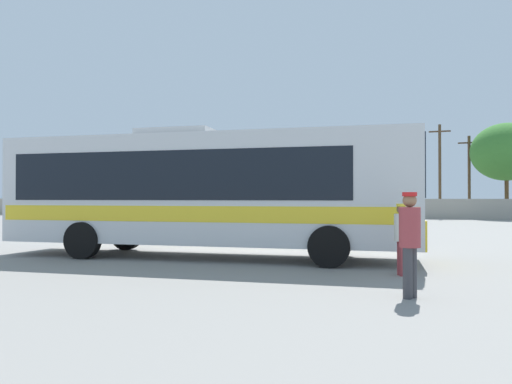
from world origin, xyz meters
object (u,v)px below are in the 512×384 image
Objects in this scene: coach_bus_silver_yellow at (202,189)px; passenger_waiting_on_apron at (410,238)px; utility_pole_far at (440,169)px; attendant_by_bus_door at (401,235)px; parked_car_leftmost_silver at (149,209)px; roadside_tree_left at (156,175)px; parked_car_third_silver at (299,209)px; roadside_tree_midleft at (259,174)px; roadside_tree_right at (506,152)px; utility_pole_near at (469,175)px; roadside_tree_midright at (282,174)px; parked_car_second_dark_blue at (219,209)px.

passenger_waiting_on_apron is (5.42, -4.59, -0.94)m from coach_bus_silver_yellow.
utility_pole_far is at bearing 81.72° from passenger_waiting_on_apron.
parked_car_leftmost_silver is (-18.75, 26.24, -0.13)m from attendant_by_bus_door.
roadside_tree_left reaches higher than passenger_waiting_on_apron.
parked_car_leftmost_silver is at bearing -163.62° from utility_pole_far.
parked_car_third_silver reaches higher than parked_car_leftmost_silver.
roadside_tree_right is at bearing -6.61° from roadside_tree_midleft.
utility_pole_near is 19.19m from roadside_tree_midleft.
utility_pole_near is at bearing 16.28° from parked_car_leftmost_silver.
roadside_tree_midright is at bearing 171.22° from utility_pole_far.
utility_pole_near is 1.23× the size of roadside_tree_left.
roadside_tree_midright is at bearing -5.72° from roadside_tree_midleft.
passenger_waiting_on_apron is at bearing -78.05° from parked_car_third_silver.
passenger_waiting_on_apron is at bearing -106.37° from roadside_tree_right.
coach_bus_silver_yellow is 5.93m from attendant_by_bus_door.
utility_pole_near reaches higher than parked_car_third_silver.
parked_car_third_silver is 18.84m from roadside_tree_left.
parked_car_leftmost_silver is 0.98× the size of parked_car_third_silver.
parked_car_second_dark_blue is 24.54m from roadside_tree_right.
utility_pole_far is 1.47× the size of roadside_tree_midright.
parked_car_leftmost_silver is 0.55× the size of utility_pole_far.
utility_pole_far is 14.44m from roadside_tree_midright.
parked_car_second_dark_blue is 0.53× the size of roadside_tree_right.
attendant_by_bus_door is 27.19m from parked_car_third_silver.
coach_bus_silver_yellow is 34.17m from roadside_tree_midleft.
roadside_tree_left is (-22.41, 35.39, 3.21)m from attendant_by_bus_door.
parked_car_third_silver is 13.63m from utility_pole_far.
attendant_by_bus_door is 0.87× the size of passenger_waiting_on_apron.
roadside_tree_right is (15.89, 31.05, 3.58)m from coach_bus_silver_yellow.
parked_car_leftmost_silver is (-18.74, 28.69, -0.26)m from passenger_waiting_on_apron.
attendant_by_bus_door is 0.37× the size of parked_car_second_dark_blue.
roadside_tree_midleft reaches higher than roadside_tree_midright.
roadside_tree_midright is (-2.95, 8.99, 3.27)m from parked_car_third_silver.
roadside_tree_left reaches higher than attendant_by_bus_door.
passenger_waiting_on_apron is 0.40× the size of parked_car_third_silver.
parked_car_second_dark_blue is 10.07m from roadside_tree_midright.
utility_pole_far reaches higher than roadside_tree_midleft.
passenger_waiting_on_apron reaches higher than parked_car_leftmost_silver.
passenger_waiting_on_apron reaches higher than attendant_by_bus_door.
parked_car_leftmost_silver is 30.40m from roadside_tree_right.
roadside_tree_left reaches higher than roadside_tree_midright.
roadside_tree_right is (10.46, 33.18, 4.65)m from attendant_by_bus_door.
attendant_by_bus_door is at bearing -98.87° from utility_pole_far.
passenger_waiting_on_apron is 39.95m from roadside_tree_midleft.
passenger_waiting_on_apron is 0.26× the size of utility_pole_near.
attendant_by_bus_door is at bearing -107.50° from roadside_tree_right.
attendant_by_bus_door is at bearing 89.81° from passenger_waiting_on_apron.
roadside_tree_midright is (2.34, -0.23, 0.04)m from roadside_tree_midleft.
passenger_waiting_on_apron is at bearing -90.19° from attendant_by_bus_door.
parked_car_third_silver is at bearing 103.04° from attendant_by_bus_door.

